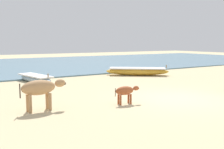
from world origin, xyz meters
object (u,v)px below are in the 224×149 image
at_px(fishing_boat_1, 137,71).
at_px(calf_near_rust, 126,91).
at_px(fishing_boat_3, 35,78).
at_px(cow_adult_tan, 40,89).

relative_size(fishing_boat_1, calf_near_rust, 3.90).
xyz_separation_m(fishing_boat_3, calf_near_rust, (1.26, -6.98, 0.24)).
bearing_deg(fishing_boat_3, calf_near_rust, -1.03).
xyz_separation_m(fishing_boat_1, calf_near_rust, (-5.49, -6.52, 0.20)).
distance_m(fishing_boat_1, calf_near_rust, 8.53).
bearing_deg(fishing_boat_3, fishing_boat_1, 74.84).
xyz_separation_m(fishing_boat_3, cow_adult_tan, (-1.66, -6.27, 0.51)).
bearing_deg(fishing_boat_3, cow_adult_tan, -26.09).
height_order(cow_adult_tan, calf_near_rust, cow_adult_tan).
height_order(fishing_boat_1, calf_near_rust, fishing_boat_1).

